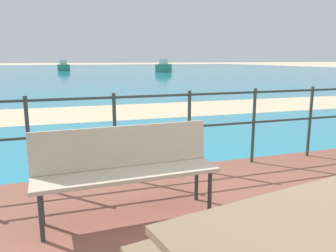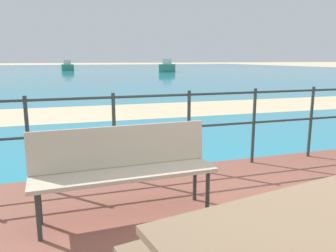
% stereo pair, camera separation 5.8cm
% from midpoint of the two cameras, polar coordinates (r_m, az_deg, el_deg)
% --- Properties ---
extents(sea_water, '(90.00, 90.00, 0.01)m').
position_cam_midpoint_polar(sea_water, '(41.62, -15.97, 9.00)').
color(sea_water, teal).
rests_on(sea_water, ground).
extents(beach_strip, '(54.05, 4.01, 0.01)m').
position_cam_midpoint_polar(beach_strip, '(9.78, -8.31, 2.44)').
color(beach_strip, beige).
rests_on(beach_strip, ground).
extents(picnic_table, '(1.90, 1.67, 0.75)m').
position_cam_midpoint_polar(picnic_table, '(1.84, 27.37, -18.66)').
color(picnic_table, '#7A6047').
rests_on(picnic_table, patio_paving).
extents(park_bench, '(1.70, 0.46, 0.85)m').
position_cam_midpoint_polar(park_bench, '(3.13, -7.08, -6.28)').
color(park_bench, '#BCAD93').
rests_on(park_bench, patio_paving).
extents(railing_fence, '(5.94, 0.04, 1.06)m').
position_cam_midpoint_polar(railing_fence, '(4.36, 3.98, 0.73)').
color(railing_fence, '#2D3833').
rests_on(railing_fence, patio_paving).
extents(boat_near, '(1.55, 3.93, 1.36)m').
position_cam_midpoint_polar(boat_near, '(45.76, -16.92, 9.71)').
color(boat_near, '#338466').
rests_on(boat_near, sea_water).
extents(boat_mid, '(2.73, 3.77, 1.49)m').
position_cam_midpoint_polar(boat_mid, '(39.37, -0.04, 10.07)').
color(boat_mid, '#338466').
rests_on(boat_mid, sea_water).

